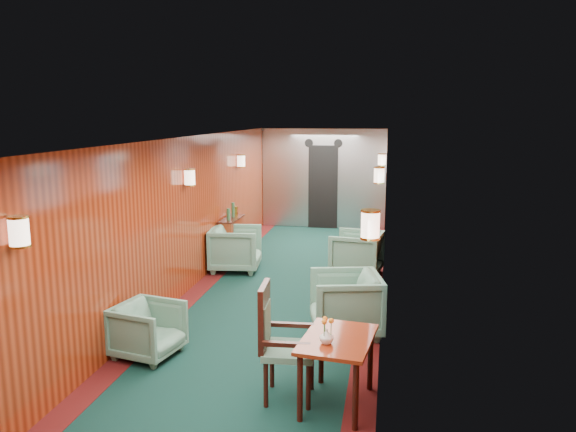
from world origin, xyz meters
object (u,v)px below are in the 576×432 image
at_px(credenza, 231,239).
at_px(armchair_left_near, 148,330).
at_px(armchair_left_far, 236,249).
at_px(armchair_right_near, 345,303).
at_px(dining_table, 337,348).
at_px(armchair_right_far, 356,253).
at_px(side_chair, 278,337).

height_order(credenza, armchair_left_near, credenza).
bearing_deg(credenza, armchair_left_far, -67.82).
height_order(credenza, armchair_right_near, credenza).
distance_m(dining_table, credenza, 5.58).
relative_size(armchair_right_near, armchair_right_far, 1.03).
bearing_deg(armchair_left_near, side_chair, -100.14).
bearing_deg(credenza, armchair_right_near, -53.26).
bearing_deg(armchair_right_near, side_chair, -29.32).
height_order(armchair_left_near, armchair_left_far, armchair_left_far).
bearing_deg(side_chair, armchair_right_far, 80.14).
bearing_deg(armchair_right_near, armchair_left_near, -76.36).
relative_size(dining_table, credenza, 0.89).
relative_size(credenza, armchair_left_far, 1.27).
distance_m(dining_table, armchair_left_far, 4.88).
distance_m(armchair_left_far, armchair_right_far, 2.12).
xyz_separation_m(armchair_left_far, armchair_right_near, (2.14, -2.57, -0.00)).
bearing_deg(armchair_left_near, armchair_left_far, 11.60).
distance_m(side_chair, armchair_left_near, 1.80).
xyz_separation_m(side_chair, armchair_right_near, (0.52, 1.75, -0.23)).
bearing_deg(armchair_left_near, dining_table, -95.77).
height_order(side_chair, armchair_left_far, side_chair).
xyz_separation_m(armchair_right_near, armchair_right_far, (-0.02, 2.66, -0.01)).
distance_m(dining_table, armchair_right_near, 1.80).
distance_m(dining_table, armchair_left_near, 2.35).
relative_size(armchair_left_near, armchair_left_far, 0.80).
relative_size(side_chair, armchair_right_near, 1.33).
bearing_deg(side_chair, armchair_right_near, 70.13).
relative_size(dining_table, armchair_right_near, 1.13).
bearing_deg(side_chair, dining_table, -7.66).
height_order(armchair_left_far, armchair_right_far, armchair_left_far).
bearing_deg(credenza, armchair_left_near, -86.85).
relative_size(dining_table, side_chair, 0.85).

